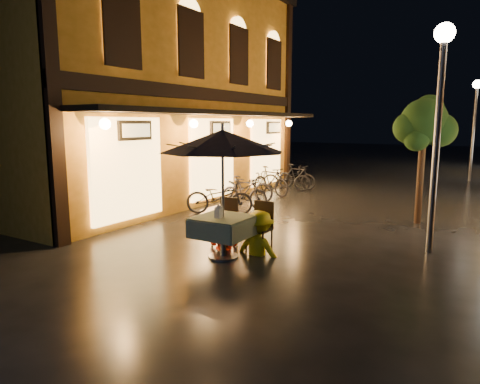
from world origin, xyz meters
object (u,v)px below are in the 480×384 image
Objects in this scene: patio_umbrella at (223,141)px; table_lantern at (218,210)px; person_orange at (224,213)px; cafe_table at (223,227)px; bicycle_0 at (219,197)px; person_yellow at (259,212)px; streetlamp_near at (440,98)px.

table_lantern is (0.00, -0.15, -1.23)m from patio_umbrella.
person_orange is at bearing 122.32° from patio_umbrella.
bicycle_0 reaches higher than cafe_table.
cafe_table is 0.76m from person_yellow.
person_yellow is at bearing -158.56° from bicycle_0.
bicycle_0 is at bearing 124.99° from patio_umbrella.
bicycle_0 is at bearing 123.78° from table_lantern.
streetlamp_near is 4.52m from table_lantern.
table_lantern is at bearing 59.59° from person_yellow.
cafe_table is 3.83m from bicycle_0.
streetlamp_near is at bearing 37.35° from table_lantern.
person_yellow reaches higher than table_lantern.
table_lantern is (-3.22, -2.46, -2.00)m from streetlamp_near.
person_yellow is (-2.78, -1.74, -2.10)m from streetlamp_near.
cafe_table is at bearing 90.00° from table_lantern.
person_orange is at bearing -168.76° from bicycle_0.
cafe_table is 1.56m from patio_umbrella.
streetlamp_near is at bearing -146.45° from person_yellow.
streetlamp_near is 3.90m from person_yellow.
cafe_table is 0.72× the size of person_orange.
bicycle_0 is (-2.20, 3.14, -1.67)m from patio_umbrella.
person_yellow is (0.81, -0.01, 0.12)m from person_orange.
patio_umbrella reaches higher than person_orange.
person_yellow reaches higher than cafe_table.
patio_umbrella is 1.78× the size of person_orange.
patio_umbrella is at bearing 53.47° from person_yellow.
streetlamp_near reaches higher than patio_umbrella.
person_yellow is (0.44, 0.57, 0.23)m from cafe_table.
person_yellow is 3.70m from bicycle_0.
person_orange reaches higher than cafe_table.
person_orange is at bearing 116.85° from table_lantern.
cafe_table is 0.36m from table_lantern.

